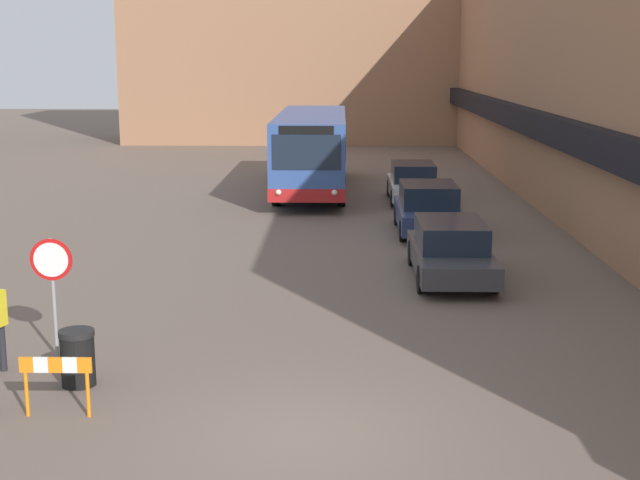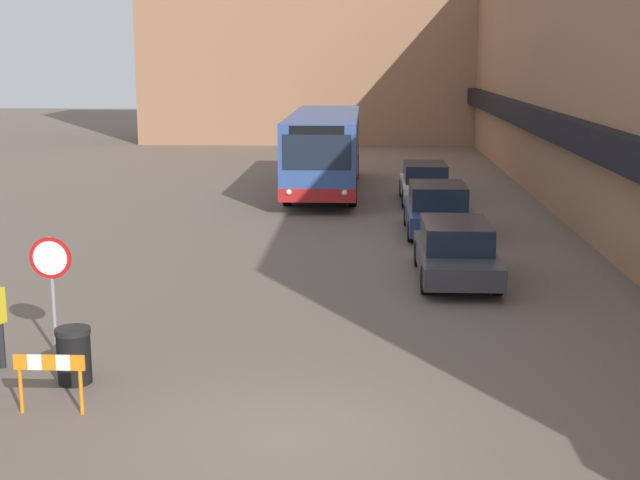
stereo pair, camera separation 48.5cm
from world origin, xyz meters
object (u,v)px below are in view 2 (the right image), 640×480
Objects in this scene: construction_barricade at (50,372)px; parked_car_middle at (438,209)px; city_bus at (325,149)px; parked_car_front at (456,250)px; parked_car_back at (425,183)px; stop_sign at (51,270)px; trash_bin at (74,355)px.

parked_car_middle is at bearing 64.31° from construction_barricade.
parked_car_front is at bearing -74.83° from city_bus.
parked_car_middle reaches higher than parked_car_front.
parked_car_front is 1.05× the size of parked_car_back.
trash_bin is (0.81, -1.39, -1.11)m from stop_sign.
stop_sign is 1.96m from trash_bin.
city_bus is 10.65× the size of construction_barricade.
parked_car_front is 5.75m from parked_car_middle.
stop_sign is at bearing -123.62° from parked_car_middle.
city_bus is at bearing 147.38° from parked_car_back.
trash_bin is (-7.04, -7.46, -0.24)m from parked_car_front.
stop_sign is 2.00× the size of construction_barricade.
parked_car_back is 1.95× the size of stop_sign.
stop_sign is at bearing -142.33° from parked_car_front.
trash_bin is at bearing 92.81° from construction_barricade.
construction_barricade is at bearing -97.69° from city_bus.
parked_car_back reaches higher than trash_bin.
parked_car_middle is 16.10m from construction_barricade.
parked_car_front is at bearing 51.47° from construction_barricade.
parked_car_front is at bearing -90.00° from parked_car_middle.
parked_car_back is 20.51m from trash_bin.
parked_car_middle is 0.98× the size of parked_car_back.
stop_sign is (-3.98, -20.34, -0.13)m from city_bus.
city_bus is at bearing 81.69° from trash_bin.
parked_car_front is 2.06× the size of stop_sign.
city_bus reaches higher than construction_barricade.
city_bus reaches higher than parked_car_middle.
parked_car_front is (3.87, -14.28, -1.00)m from city_bus.
city_bus is 9.42m from parked_car_middle.
city_bus is 5.33× the size of stop_sign.
stop_sign is (-7.85, -17.87, 0.87)m from parked_car_back.
city_bus reaches higher than parked_car_back.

